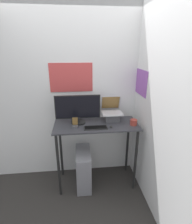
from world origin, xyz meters
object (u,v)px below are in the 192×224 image
mouse (111,127)px  computer_tower (83,168)px  cell_phone (75,125)px  keyboard (96,128)px  laptop (112,114)px  monitor (78,110)px

mouse → computer_tower: bearing=167.2°
cell_phone → keyboard: bearing=-12.3°
laptop → mouse: size_ratio=5.20×
monitor → keyboard: (0.23, -0.21, -0.18)m
monitor → keyboard: 0.36m
keyboard → mouse: size_ratio=4.78×
keyboard → cell_phone: 0.28m
monitor → cell_phone: bearing=-105.3°
keyboard → laptop: bearing=43.8°
laptop → keyboard: bearing=-136.2°
cell_phone → computer_tower: bearing=14.9°
laptop → computer_tower: (-0.44, -0.17, -0.79)m
laptop → cell_phone: bearing=-159.8°
laptop → mouse: (-0.06, -0.26, -0.08)m
keyboard → computer_tower: keyboard is taller
cell_phone → computer_tower: cell_phone is taller
mouse → cell_phone: bearing=172.6°
keyboard → computer_tower: 0.73m
laptop → monitor: (-0.49, -0.04, 0.10)m
mouse → laptop: bearing=77.0°
laptop → cell_phone: 0.57m
laptop → mouse: laptop is taller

